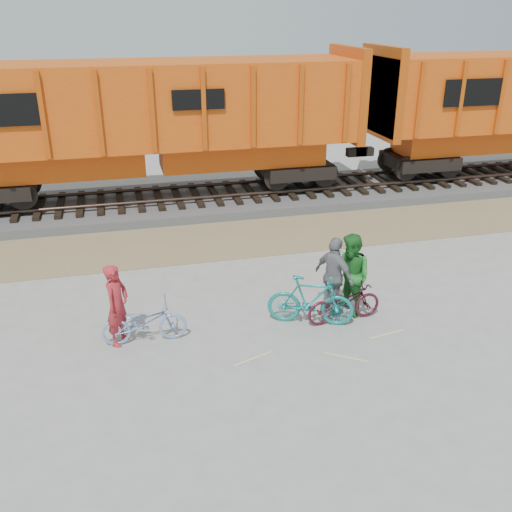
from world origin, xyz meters
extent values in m
plane|color=#9E9E99|center=(0.00, 0.00, 0.00)|extent=(120.00, 120.00, 0.00)
cube|color=#8A7655|center=(0.00, 5.50, 0.01)|extent=(120.00, 3.00, 0.02)
cube|color=slate|center=(0.00, 9.00, 0.15)|extent=(120.00, 4.00, 0.30)
cube|color=black|center=(-6.50, 9.00, 0.36)|extent=(0.22, 2.60, 0.12)
cube|color=black|center=(0.00, 9.00, 0.36)|extent=(0.22, 2.60, 0.12)
cube|color=black|center=(6.50, 9.00, 0.36)|extent=(0.22, 2.60, 0.12)
cylinder|color=#382821|center=(0.00, 8.28, 0.48)|extent=(120.00, 0.12, 0.12)
cylinder|color=#382821|center=(0.00, 9.72, 0.48)|extent=(120.00, 0.12, 0.12)
cube|color=black|center=(-2.07, 9.00, 0.94)|extent=(11.20, 2.20, 0.80)
cube|color=#D6520F|center=(-2.07, 9.00, 1.79)|extent=(11.76, 1.65, 0.90)
cube|color=#D6520F|center=(-2.07, 9.00, 3.54)|extent=(14.00, 3.00, 2.60)
cube|color=#B6430B|center=(4.78, 9.00, 3.64)|extent=(0.30, 3.06, 3.10)
cube|color=black|center=(-6.27, 7.42, 3.74)|extent=(2.20, 0.04, 0.90)
cube|color=#B6430B|center=(6.08, 9.00, 3.64)|extent=(0.30, 3.06, 3.10)
cube|color=black|center=(8.73, 7.42, 3.74)|extent=(2.20, 0.04, 0.90)
imported|color=#86A6DA|center=(-3.03, 0.37, 0.46)|extent=(1.76, 0.65, 0.92)
imported|color=#138581|center=(0.54, 0.24, 0.57)|extent=(1.94, 1.21, 1.13)
imported|color=#4A1324|center=(1.29, 0.17, 0.46)|extent=(1.78, 0.77, 0.91)
imported|color=#A9242B|center=(-3.53, 0.47, 0.88)|extent=(0.69, 0.76, 1.75)
imported|color=#237629|center=(1.54, 0.44, 0.95)|extent=(1.00, 1.12, 1.90)
imported|color=gray|center=(1.19, 0.57, 0.92)|extent=(0.89, 1.16, 1.83)
camera|label=1|loc=(-3.27, -10.06, 6.40)|focal=40.00mm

